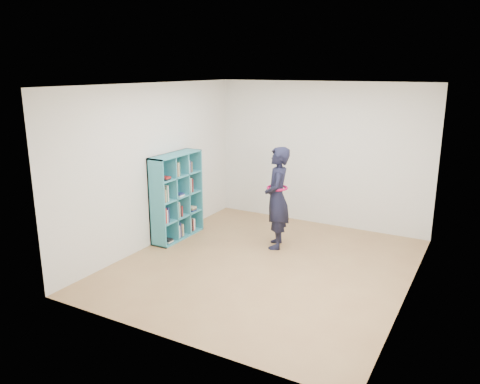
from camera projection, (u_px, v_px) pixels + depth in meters
The scene contains 9 objects.
floor at pixel (265, 265), 6.90m from camera, with size 4.50×4.50×0.00m, color #946A43.
ceiling at pixel (268, 85), 6.23m from camera, with size 4.50×4.50×0.00m, color white.
wall_left at pixel (154, 166), 7.51m from camera, with size 0.02×4.50×2.60m, color silver.
wall_right at pixel (415, 198), 5.63m from camera, with size 0.02×4.50×2.60m, color silver.
wall_back at pixel (320, 155), 8.47m from camera, with size 4.00×0.02×2.60m, color silver.
wall_front at pixel (168, 225), 4.67m from camera, with size 4.00×0.02×2.60m, color silver.
bookshelf at pixel (175, 197), 7.88m from camera, with size 0.32×1.09×1.45m.
person at pixel (277, 198), 7.42m from camera, with size 0.59×0.70×1.64m.
smartphone at pixel (268, 190), 7.49m from camera, with size 0.07×0.09×0.13m.
Camera 1 is at (2.78, -5.77, 2.81)m, focal length 35.00 mm.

